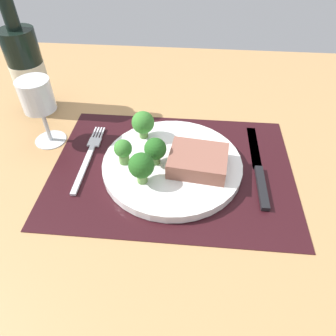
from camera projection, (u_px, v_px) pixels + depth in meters
The scene contains 12 objects.
ground_plane at pixel (172, 174), 59.70cm from camera, with size 140.00×110.00×3.00cm, color tan.
placemat at pixel (172, 168), 58.56cm from camera, with size 44.42×32.49×0.30cm, color black.
plate at pixel (172, 164), 57.91cm from camera, with size 25.62×25.62×1.60cm, color white.
steak at pixel (198, 161), 55.28cm from camera, with size 10.10×8.37×2.98cm, color #8C5647.
broccoli_front_edge at pixel (143, 123), 60.38cm from camera, with size 4.39×4.39×5.63cm.
broccoli_back_left at pixel (141, 166), 51.27cm from camera, with size 4.31×4.31×5.86cm.
broccoli_near_steak at pixel (123, 150), 55.22cm from camera, with size 3.23×3.23×4.87cm.
broccoli_near_fork at pixel (155, 149), 54.96cm from camera, with size 3.96×3.96×5.26cm.
fork at pixel (89, 156), 60.37cm from camera, with size 2.40×19.20×0.50cm.
knife at pixel (259, 170), 57.60cm from camera, with size 1.80×23.00×0.80cm.
wine_bottle at pixel (28, 71), 66.83cm from camera, with size 7.24×7.24×26.31cm.
wine_glass at pixel (38, 100), 58.24cm from camera, with size 6.30×6.30×13.55cm.
Camera 1 is at (3.02, -42.19, 40.66)cm, focal length 33.50 mm.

